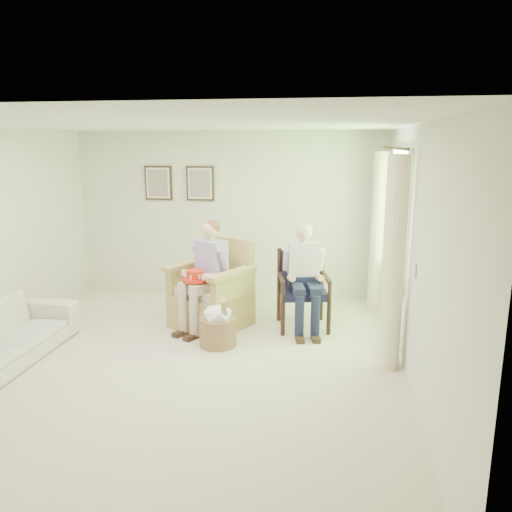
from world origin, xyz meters
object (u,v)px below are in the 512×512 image
person_wicker (208,268)px  red_hat (195,277)px  wicker_armchair (212,299)px  wood_armchair (304,286)px  person_dark (303,270)px  hatbox (218,325)px

person_wicker → red_hat: (-0.12, -0.17, -0.08)m
wicker_armchair → wood_armchair: size_ratio=1.16×
wicker_armchair → person_wicker: (0.00, -0.15, 0.47)m
wicker_armchair → person_dark: (1.22, 0.03, 0.45)m
person_dark → red_hat: (-1.34, -0.35, -0.06)m
wicker_armchair → hatbox: wicker_armchair is taller
red_hat → wood_armchair: bearing=20.8°
person_dark → red_hat: size_ratio=4.18×
wicker_armchair → person_dark: bearing=29.9°
person_wicker → red_hat: bearing=-97.7°
wood_armchair → person_wicker: size_ratio=0.71×
person_wicker → wood_armchair: bearing=44.4°
person_wicker → hatbox: (0.24, -0.52, -0.58)m
wicker_armchair → hatbox: 0.73m
person_wicker → person_dark: person_wicker is taller
wicker_armchair → person_dark: 1.30m
person_wicker → hatbox: size_ratio=2.14×
wood_armchair → person_dark: size_ratio=0.72×
wood_armchair → person_wicker: person_wicker is taller
wood_armchair → wicker_armchair: bearing=177.1°
person_wicker → person_dark: size_ratio=1.02×
wicker_armchair → red_hat: (-0.12, -0.32, 0.39)m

